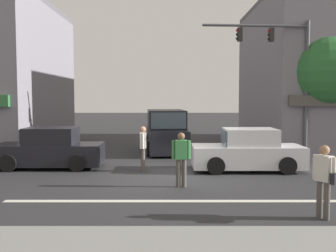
{
  "coord_description": "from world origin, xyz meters",
  "views": [
    {
      "loc": [
        -0.17,
        -13.68,
        2.71
      ],
      "look_at": [
        -0.12,
        2.0,
        1.6
      ],
      "focal_mm": 42.0,
      "sensor_mm": 36.0,
      "label": 1
    }
  ],
  "objects_px": {
    "utility_pole_far_right": "(314,70)",
    "van_crossing_center": "(165,132)",
    "pedestrian_far_side": "(180,156)",
    "sedan_parked_curbside": "(246,152)",
    "sedan_approaching_near": "(48,150)",
    "pedestrian_mid_crossing": "(142,146)",
    "traffic_light_mast": "(285,66)",
    "pedestrian_foreground_with_bag": "(323,177)",
    "street_tree": "(323,73)"
  },
  "relations": [
    {
      "from": "pedestrian_mid_crossing",
      "to": "street_tree",
      "type": "bearing_deg",
      "value": 27.58
    },
    {
      "from": "pedestrian_mid_crossing",
      "to": "pedestrian_far_side",
      "type": "bearing_deg",
      "value": -62.85
    },
    {
      "from": "traffic_light_mast",
      "to": "sedan_approaching_near",
      "type": "xyz_separation_m",
      "value": [
        -9.95,
        -2.73,
        -3.46
      ]
    },
    {
      "from": "utility_pole_far_right",
      "to": "sedan_approaching_near",
      "type": "bearing_deg",
      "value": -157.56
    },
    {
      "from": "sedan_parked_curbside",
      "to": "pedestrian_far_side",
      "type": "bearing_deg",
      "value": -133.14
    },
    {
      "from": "traffic_light_mast",
      "to": "van_crossing_center",
      "type": "bearing_deg",
      "value": 160.82
    },
    {
      "from": "utility_pole_far_right",
      "to": "van_crossing_center",
      "type": "bearing_deg",
      "value": -177.05
    },
    {
      "from": "sedan_approaching_near",
      "to": "pedestrian_mid_crossing",
      "type": "height_order",
      "value": "pedestrian_mid_crossing"
    },
    {
      "from": "sedan_approaching_near",
      "to": "sedan_parked_curbside",
      "type": "bearing_deg",
      "value": -4.24
    },
    {
      "from": "pedestrian_far_side",
      "to": "street_tree",
      "type": "bearing_deg",
      "value": 44.6
    },
    {
      "from": "sedan_approaching_near",
      "to": "pedestrian_foreground_with_bag",
      "type": "xyz_separation_m",
      "value": [
        8.11,
        -6.53,
        0.24
      ]
    },
    {
      "from": "sedan_parked_curbside",
      "to": "sedan_approaching_near",
      "type": "height_order",
      "value": "same"
    },
    {
      "from": "sedan_approaching_near",
      "to": "pedestrian_far_side",
      "type": "xyz_separation_m",
      "value": [
        5.01,
        -3.32,
        0.24
      ]
    },
    {
      "from": "utility_pole_far_right",
      "to": "pedestrian_foreground_with_bag",
      "type": "bearing_deg",
      "value": -109.18
    },
    {
      "from": "sedan_approaching_near",
      "to": "pedestrian_far_side",
      "type": "distance_m",
      "value": 6.02
    },
    {
      "from": "pedestrian_mid_crossing",
      "to": "pedestrian_far_side",
      "type": "height_order",
      "value": "same"
    },
    {
      "from": "street_tree",
      "to": "pedestrian_mid_crossing",
      "type": "relative_size",
      "value": 3.41
    },
    {
      "from": "pedestrian_far_side",
      "to": "sedan_parked_curbside",
      "type": "bearing_deg",
      "value": 46.86
    },
    {
      "from": "street_tree",
      "to": "traffic_light_mast",
      "type": "height_order",
      "value": "traffic_light_mast"
    },
    {
      "from": "traffic_light_mast",
      "to": "pedestrian_far_side",
      "type": "bearing_deg",
      "value": -129.24
    },
    {
      "from": "utility_pole_far_right",
      "to": "pedestrian_foreground_with_bag",
      "type": "height_order",
      "value": "utility_pole_far_right"
    },
    {
      "from": "sedan_approaching_near",
      "to": "utility_pole_far_right",
      "type": "bearing_deg",
      "value": 22.44
    },
    {
      "from": "pedestrian_foreground_with_bag",
      "to": "pedestrian_mid_crossing",
      "type": "xyz_separation_m",
      "value": [
        -4.42,
        5.8,
        -0.0
      ]
    },
    {
      "from": "street_tree",
      "to": "utility_pole_far_right",
      "type": "xyz_separation_m",
      "value": [
        0.04,
        1.36,
        0.26
      ]
    },
    {
      "from": "utility_pole_far_right",
      "to": "pedestrian_far_side",
      "type": "height_order",
      "value": "utility_pole_far_right"
    },
    {
      "from": "street_tree",
      "to": "pedestrian_far_side",
      "type": "xyz_separation_m",
      "value": [
        -7.07,
        -6.97,
        -2.96
      ]
    },
    {
      "from": "street_tree",
      "to": "traffic_light_mast",
      "type": "relative_size",
      "value": 0.92
    },
    {
      "from": "street_tree",
      "to": "sedan_parked_curbside",
      "type": "height_order",
      "value": "street_tree"
    },
    {
      "from": "traffic_light_mast",
      "to": "pedestrian_foreground_with_bag",
      "type": "bearing_deg",
      "value": -101.29
    },
    {
      "from": "pedestrian_mid_crossing",
      "to": "pedestrian_foreground_with_bag",
      "type": "bearing_deg",
      "value": -52.68
    },
    {
      "from": "utility_pole_far_right",
      "to": "pedestrian_mid_crossing",
      "type": "distance_m",
      "value": 10.7
    },
    {
      "from": "traffic_light_mast",
      "to": "van_crossing_center",
      "type": "distance_m",
      "value": 6.56
    },
    {
      "from": "utility_pole_far_right",
      "to": "van_crossing_center",
      "type": "height_order",
      "value": "utility_pole_far_right"
    },
    {
      "from": "utility_pole_far_right",
      "to": "sedan_approaching_near",
      "type": "height_order",
      "value": "utility_pole_far_right"
    },
    {
      "from": "utility_pole_far_right",
      "to": "street_tree",
      "type": "bearing_deg",
      "value": -91.61
    },
    {
      "from": "sedan_parked_curbside",
      "to": "pedestrian_foreground_with_bag",
      "type": "distance_m",
      "value": 6.0
    },
    {
      "from": "sedan_parked_curbside",
      "to": "utility_pole_far_right",
      "type": "bearing_deg",
      "value": 50.94
    },
    {
      "from": "pedestrian_mid_crossing",
      "to": "sedan_approaching_near",
      "type": "bearing_deg",
      "value": 168.71
    },
    {
      "from": "sedan_approaching_near",
      "to": "van_crossing_center",
      "type": "distance_m",
      "value": 6.47
    },
    {
      "from": "street_tree",
      "to": "utility_pole_far_right",
      "type": "height_order",
      "value": "utility_pole_far_right"
    },
    {
      "from": "street_tree",
      "to": "van_crossing_center",
      "type": "height_order",
      "value": "street_tree"
    },
    {
      "from": "pedestrian_foreground_with_bag",
      "to": "pedestrian_far_side",
      "type": "relative_size",
      "value": 1.0
    },
    {
      "from": "sedan_approaching_near",
      "to": "pedestrian_far_side",
      "type": "bearing_deg",
      "value": -33.52
    },
    {
      "from": "traffic_light_mast",
      "to": "sedan_approaching_near",
      "type": "height_order",
      "value": "traffic_light_mast"
    },
    {
      "from": "sedan_approaching_near",
      "to": "pedestrian_foreground_with_bag",
      "type": "relative_size",
      "value": 2.47
    },
    {
      "from": "sedan_parked_curbside",
      "to": "pedestrian_far_side",
      "type": "xyz_separation_m",
      "value": [
        -2.58,
        -2.76,
        0.24
      ]
    },
    {
      "from": "sedan_parked_curbside",
      "to": "pedestrian_foreground_with_bag",
      "type": "bearing_deg",
      "value": -85.15
    },
    {
      "from": "street_tree",
      "to": "van_crossing_center",
      "type": "distance_m",
      "value": 8.15
    },
    {
      "from": "street_tree",
      "to": "utility_pole_far_right",
      "type": "relative_size",
      "value": 0.71
    },
    {
      "from": "traffic_light_mast",
      "to": "pedestrian_far_side",
      "type": "relative_size",
      "value": 3.71
    }
  ]
}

